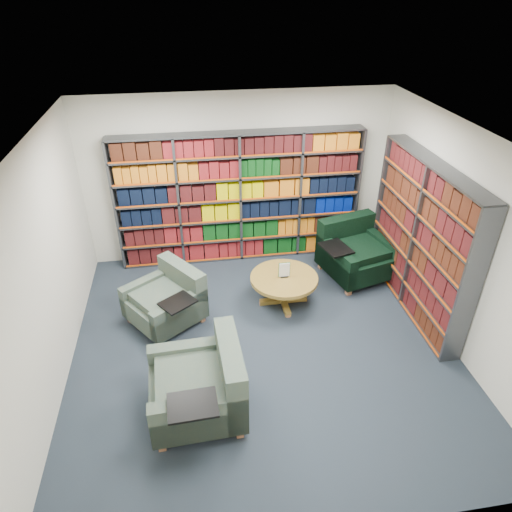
{
  "coord_description": "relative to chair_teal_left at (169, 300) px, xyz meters",
  "views": [
    {
      "loc": [
        -0.8,
        -4.53,
        4.27
      ],
      "look_at": [
        0.0,
        0.6,
        1.05
      ],
      "focal_mm": 32.0,
      "sensor_mm": 36.0,
      "label": 1
    }
  ],
  "objects": [
    {
      "name": "room_shell",
      "position": [
        1.22,
        -0.76,
        1.07
      ],
      "size": [
        5.02,
        5.02,
        2.82
      ],
      "color": "black",
      "rests_on": "ground"
    },
    {
      "name": "bookshelf_back",
      "position": [
        1.22,
        1.58,
        0.77
      ],
      "size": [
        4.0,
        0.28,
        2.2
      ],
      "color": "#47494F",
      "rests_on": "ground"
    },
    {
      "name": "bookshelf_right",
      "position": [
        3.56,
        -0.16,
        0.77
      ],
      "size": [
        0.28,
        2.5,
        2.2
      ],
      "color": "#47494F",
      "rests_on": "ground"
    },
    {
      "name": "chair_teal_left",
      "position": [
        0.0,
        0.0,
        0.0
      ],
      "size": [
        1.24,
        1.26,
        0.81
      ],
      "color": "#0E2B39",
      "rests_on": "ground"
    },
    {
      "name": "chair_green_right",
      "position": [
        2.99,
        0.77,
        0.04
      ],
      "size": [
        1.3,
        1.22,
        0.91
      ],
      "color": "black",
      "rests_on": "ground"
    },
    {
      "name": "chair_teal_front",
      "position": [
        0.4,
        -1.72,
        0.04
      ],
      "size": [
        1.05,
        1.21,
        0.92
      ],
      "color": "#0E2B39",
      "rests_on": "ground"
    },
    {
      "name": "coffee_table",
      "position": [
        1.68,
        0.12,
        0.05
      ],
      "size": [
        1.0,
        1.0,
        0.7
      ],
      "color": "olive",
      "rests_on": "ground"
    }
  ]
}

